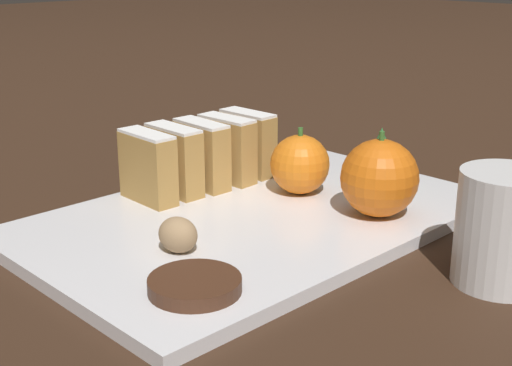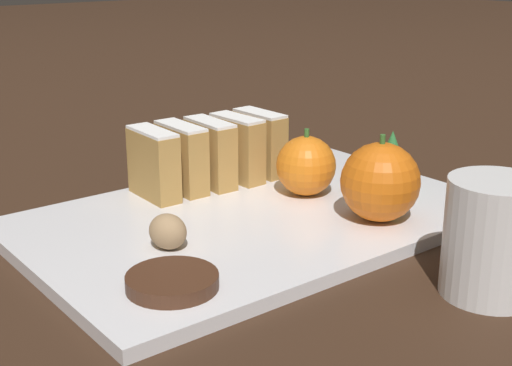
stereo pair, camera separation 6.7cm
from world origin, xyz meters
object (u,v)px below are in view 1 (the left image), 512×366
Objects in this scene: walnut at (178,235)px; orange_far at (379,178)px; orange_near at (300,164)px; coffee_mug at (506,229)px; chocolate_cookie at (195,285)px.

orange_far is at bearing 71.27° from walnut.
coffee_mug is (0.24, -0.02, 0.00)m from orange_near.
orange_near is at bearing 114.06° from chocolate_cookie.
orange_near is 0.10m from orange_far.
orange_near is 0.24m from chocolate_cookie.
orange_near reaches higher than walnut.
orange_far is at bearing 168.70° from coffee_mug.
orange_far reaches higher than chocolate_cookie.
orange_far is at bearing 90.73° from chocolate_cookie.
chocolate_cookie is 0.24m from coffee_mug.
orange_near reaches higher than chocolate_cookie.
chocolate_cookie is at bearing -124.94° from coffee_mug.
walnut is 0.26m from coffee_mug.
coffee_mug reaches higher than orange_near.
walnut is at bearing 150.73° from chocolate_cookie.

